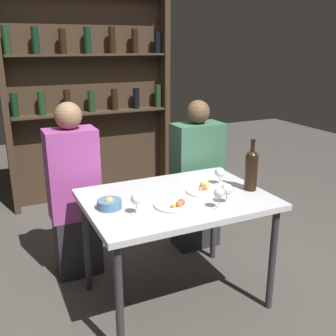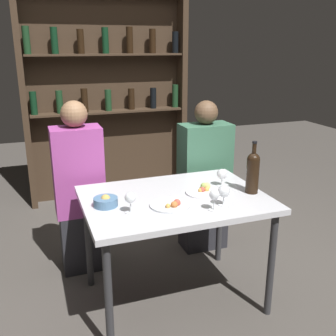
% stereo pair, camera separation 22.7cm
% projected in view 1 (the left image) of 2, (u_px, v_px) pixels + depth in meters
% --- Properties ---
extents(ground_plane, '(10.00, 10.00, 0.00)m').
position_uv_depth(ground_plane, '(176.00, 297.00, 2.64)').
color(ground_plane, '#47423D').
extents(dining_table, '(1.12, 0.81, 0.73)m').
position_uv_depth(dining_table, '(176.00, 207.00, 2.44)').
color(dining_table, silver).
rests_on(dining_table, ground_plane).
extents(wine_rack_wall, '(1.71, 0.21, 2.37)m').
position_uv_depth(wine_rack_wall, '(89.00, 84.00, 4.02)').
color(wine_rack_wall, '#38281C').
rests_on(wine_rack_wall, ground_plane).
extents(wine_bottle, '(0.08, 0.08, 0.33)m').
position_uv_depth(wine_bottle, '(251.00, 168.00, 2.49)').
color(wine_bottle, black).
rests_on(wine_bottle, dining_table).
extents(wine_glass_0, '(0.06, 0.06, 0.12)m').
position_uv_depth(wine_glass_0, '(219.00, 194.00, 2.22)').
color(wine_glass_0, silver).
rests_on(wine_glass_0, dining_table).
extents(wine_glass_1, '(0.07, 0.07, 0.12)m').
position_uv_depth(wine_glass_1, '(227.00, 190.00, 2.30)').
color(wine_glass_1, silver).
rests_on(wine_glass_1, dining_table).
extents(wine_glass_2, '(0.07, 0.07, 0.12)m').
position_uv_depth(wine_glass_2, '(220.00, 173.00, 2.61)').
color(wine_glass_2, silver).
rests_on(wine_glass_2, dining_table).
extents(wine_glass_3, '(0.06, 0.06, 0.12)m').
position_uv_depth(wine_glass_3, '(136.00, 200.00, 2.15)').
color(wine_glass_3, silver).
rests_on(wine_glass_3, dining_table).
extents(food_plate_0, '(0.24, 0.24, 0.05)m').
position_uv_depth(food_plate_0, '(175.00, 205.00, 2.27)').
color(food_plate_0, silver).
rests_on(food_plate_0, dining_table).
extents(food_plate_1, '(0.23, 0.23, 0.05)m').
position_uv_depth(food_plate_1, '(204.00, 190.00, 2.50)').
color(food_plate_1, white).
rests_on(food_plate_1, dining_table).
extents(snack_bowl, '(0.14, 0.14, 0.07)m').
position_uv_depth(snack_bowl, '(110.00, 204.00, 2.24)').
color(snack_bowl, '#4C7299').
rests_on(snack_bowl, dining_table).
extents(seated_person_left, '(0.35, 0.22, 1.27)m').
position_uv_depth(seated_person_left, '(74.00, 197.00, 2.77)').
color(seated_person_left, '#26262B').
rests_on(seated_person_left, ground_plane).
extents(seated_person_right, '(0.40, 0.22, 1.22)m').
position_uv_depth(seated_person_right, '(197.00, 181.00, 3.18)').
color(seated_person_right, '#26262B').
rests_on(seated_person_right, ground_plane).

